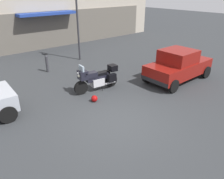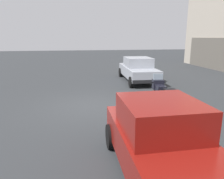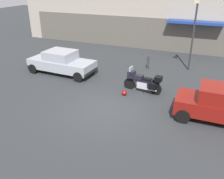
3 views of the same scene
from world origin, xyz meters
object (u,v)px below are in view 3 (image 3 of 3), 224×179
Objects in this scene: bollard_curbside at (148,62)px; motorcycle at (143,81)px; streetlamp_curbside at (194,29)px; car_sedan_far at (61,62)px; helmet at (124,93)px; car_hatchback_near at (219,105)px.

motorcycle is at bearing -79.51° from bollard_curbside.
bollard_curbside is (-2.73, -0.71, -2.38)m from streetlamp_curbside.
streetlamp_curbside is (7.91, 3.82, 2.12)m from car_sedan_far.
motorcycle reaches higher than helmet.
helmet is 0.06× the size of streetlamp_curbside.
car_sedan_far is at bearing 162.26° from helmet.
motorcycle is at bearing 175.09° from car_sedan_far.
car_hatchback_near reaches higher than car_sedan_far.
car_hatchback_near reaches higher than bollard_curbside.
streetlamp_curbside reaches higher than motorcycle.
car_sedan_far is 4.71× the size of bollard_curbside.
car_hatchback_near is at bearing -9.82° from helmet.
car_hatchback_near is at bearing -72.89° from streetlamp_curbside.
car_sedan_far is 9.03m from streetlamp_curbside.
streetlamp_curbside reaches higher than bollard_curbside.
bollard_curbside is (0.09, 4.74, 0.38)m from helmet.
car_hatchback_near is at bearing 168.43° from car_sedan_far.
helmet is at bearing 53.64° from motorcycle.
motorcycle is at bearing -113.72° from streetlamp_curbside.
car_hatchback_near is 0.82× the size of streetlamp_curbside.
streetlamp_curbside reaches higher than car_sedan_far.
helmet is 0.28× the size of bollard_curbside.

